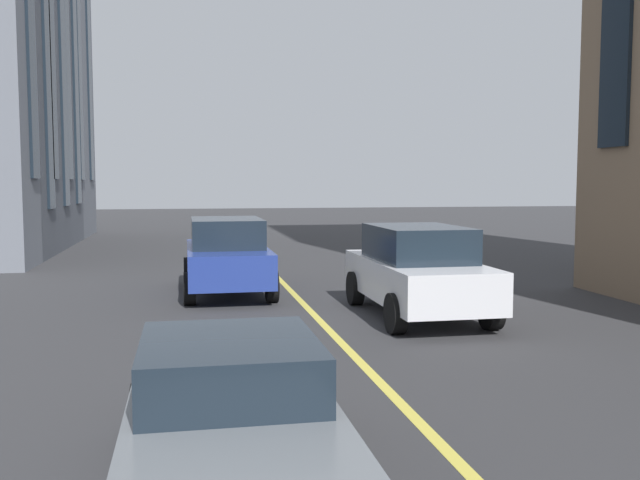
# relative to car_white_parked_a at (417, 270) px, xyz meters

# --- Properties ---
(lane_centre_line) EXTENTS (80.00, 0.16, 0.01)m
(lane_centre_line) POSITION_rel_car_white_parked_a_xyz_m (0.21, 2.08, -0.96)
(lane_centre_line) COLOR #D8C64C
(lane_centre_line) RESTS_ON ground_plane
(car_white_parked_a) EXTENTS (4.70, 2.14, 1.88)m
(car_white_parked_a) POSITION_rel_car_white_parked_a_xyz_m (0.00, 0.00, 0.00)
(car_white_parked_a) COLOR silver
(car_white_parked_a) RESTS_ON ground_plane
(car_blue_trailing) EXTENTS (4.70, 2.14, 1.88)m
(car_blue_trailing) POSITION_rel_car_white_parked_a_xyz_m (3.77, 3.70, 0.00)
(car_blue_trailing) COLOR navy
(car_blue_trailing) RESTS_ON ground_plane
(car_grey_near) EXTENTS (4.40, 1.95, 1.37)m
(car_grey_near) POSITION_rel_car_white_parked_a_xyz_m (-7.56, 4.33, -0.27)
(car_grey_near) COLOR slate
(car_grey_near) RESTS_ON ground_plane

